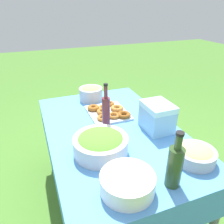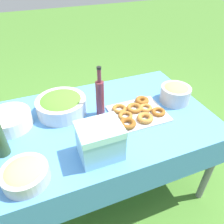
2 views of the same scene
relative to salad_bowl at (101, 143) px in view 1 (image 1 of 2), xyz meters
The scene contains 10 objects.
ground_plane 0.84m from the salad_bowl, 143.82° to the left, with size 14.00×14.00×0.00m, color #477A2D.
picnic_table 0.33m from the salad_bowl, 143.82° to the left, with size 1.49×0.95×0.72m.
salad_bowl is the anchor object (origin of this frame).
pasta_bowl 0.57m from the salad_bowl, 60.70° to the left, with size 0.23×0.23×0.10m.
donut_platter 0.53m from the salad_bowl, 154.77° to the left, with size 0.37×0.34×0.05m.
plate_stack 0.34m from the salad_bowl, ahead, with size 0.28×0.28×0.10m.
olive_oil_bottle 0.47m from the salad_bowl, 33.84° to the left, with size 0.08×0.08×0.32m.
wine_bottle 0.28m from the salad_bowl, 153.09° to the left, with size 0.06×0.06×0.36m.
bread_bowl 0.83m from the salad_bowl, 168.34° to the left, with size 0.22×0.22×0.14m.
cooler_box 0.49m from the salad_bowl, 104.34° to the left, with size 0.23×0.19×0.21m.
Camera 1 is at (1.30, -0.51, 1.57)m, focal length 35.00 mm.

